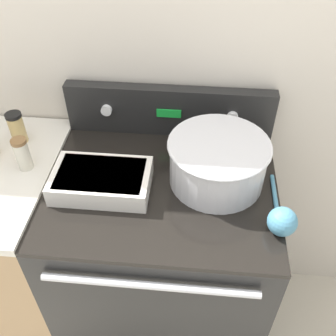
{
  "coord_description": "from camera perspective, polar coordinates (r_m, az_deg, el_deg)",
  "views": [
    {
      "loc": [
        0.11,
        -0.61,
        1.88
      ],
      "look_at": [
        0.02,
        0.33,
        1.01
      ],
      "focal_mm": 42.0,
      "sensor_mm": 36.0,
      "label": 1
    }
  ],
  "objects": [
    {
      "name": "casserole_dish",
      "position": [
        1.29,
        -9.64,
        -1.69
      ],
      "size": [
        0.32,
        0.2,
        0.07
      ],
      "color": "silver",
      "rests_on": "stove_range"
    },
    {
      "name": "ladle",
      "position": [
        1.2,
        16.19,
        -7.29
      ],
      "size": [
        0.09,
        0.28,
        0.09
      ],
      "color": "teal",
      "rests_on": "stove_range"
    },
    {
      "name": "stove_range",
      "position": [
        1.69,
        -0.75,
        -13.89
      ],
      "size": [
        0.77,
        0.66,
        0.95
      ],
      "color": "black",
      "rests_on": "ground_plane"
    },
    {
      "name": "mixing_bowl",
      "position": [
        1.28,
        7.24,
        1.13
      ],
      "size": [
        0.33,
        0.33,
        0.16
      ],
      "color": "silver",
      "rests_on": "stove_range"
    },
    {
      "name": "kitchen_wall",
      "position": [
        1.43,
        0.48,
        16.28
      ],
      "size": [
        8.0,
        0.05,
        2.5
      ],
      "color": "beige",
      "rests_on": "ground_plane"
    },
    {
      "name": "control_panel",
      "position": [
        1.48,
        0.23,
        8.31
      ],
      "size": [
        0.77,
        0.07,
        0.19
      ],
      "color": "black",
      "rests_on": "stove_range"
    },
    {
      "name": "spice_jar_black_cap",
      "position": [
        1.53,
        -21.07,
        5.48
      ],
      "size": [
        0.06,
        0.06,
        0.12
      ],
      "color": "tan",
      "rests_on": "side_counter"
    },
    {
      "name": "side_counter",
      "position": [
        1.85,
        -22.34,
        -11.14
      ],
      "size": [
        0.57,
        0.63,
        0.97
      ],
      "color": "tan",
      "rests_on": "ground_plane"
    },
    {
      "name": "spice_jar_brown_cap",
      "position": [
        1.41,
        -20.38,
        1.95
      ],
      "size": [
        0.05,
        0.05,
        0.12
      ],
      "color": "beige",
      "rests_on": "side_counter"
    }
  ]
}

